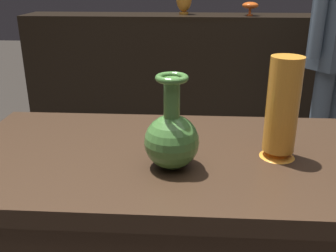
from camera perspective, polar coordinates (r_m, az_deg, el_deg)
name	(u,v)px	position (r m, az deg, el deg)	size (l,w,h in m)	color
back_display_shelf	(183,74)	(3.31, 2.22, 7.69)	(2.60, 0.40, 0.99)	black
vase_centerpiece	(172,137)	(1.01, 0.55, -1.71)	(0.15, 0.15, 0.25)	#477A38
vase_tall_behind	(282,110)	(1.09, 16.63, 2.33)	(0.10, 0.10, 0.29)	orange
shelf_vase_right	(250,6)	(3.19, 12.16, 17.11)	(0.13, 0.13, 0.10)	#E55B1E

